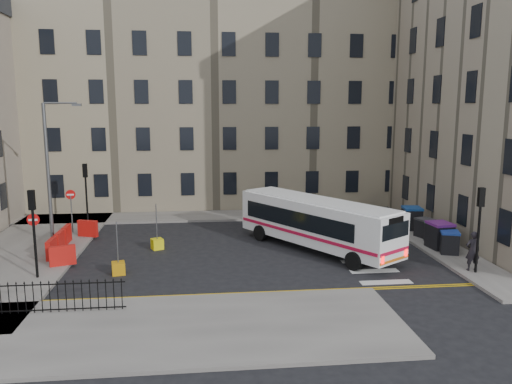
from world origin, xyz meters
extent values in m
plane|color=black|center=(0.00, 0.00, 0.00)|extent=(120.00, 120.00, 0.00)
cube|color=slate|center=(-6.00, 8.60, 0.07)|extent=(36.00, 3.20, 0.15)
cube|color=slate|center=(9.00, 4.00, 0.07)|extent=(2.40, 26.00, 0.15)
cube|color=slate|center=(-14.00, 1.00, 0.07)|extent=(6.00, 22.00, 0.15)
cube|color=slate|center=(-7.00, -10.00, 0.07)|extent=(20.00, 6.00, 0.15)
cube|color=gray|center=(-7.00, 15.50, 8.00)|extent=(38.00, 10.50, 16.00)
cylinder|color=black|center=(8.60, -5.50, 1.75)|extent=(0.12, 0.12, 3.20)
cube|color=black|center=(8.60, -5.50, 3.80)|extent=(0.28, 0.22, 0.90)
cylinder|color=black|center=(-12.00, 6.50, 1.75)|extent=(0.12, 0.12, 3.20)
cube|color=black|center=(-12.00, 6.50, 3.80)|extent=(0.28, 0.22, 0.90)
cylinder|color=black|center=(-12.00, -4.00, 1.75)|extent=(0.12, 0.12, 3.20)
cube|color=black|center=(-12.00, -4.00, 3.80)|extent=(0.28, 0.22, 0.90)
cylinder|color=#595B5E|center=(-13.00, 2.00, 4.15)|extent=(0.20, 0.20, 8.00)
cube|color=#595B5E|center=(-13.00, 2.00, 8.22)|extent=(0.50, 0.22, 0.14)
cylinder|color=#595B5E|center=(-12.50, 4.50, 1.35)|extent=(0.08, 0.08, 2.40)
cube|color=red|center=(-12.50, 4.50, 2.85)|extent=(0.60, 0.04, 0.60)
cylinder|color=#595B5E|center=(-12.50, -2.50, 1.35)|extent=(0.08, 0.08, 2.40)
cube|color=red|center=(-12.50, -2.50, 2.85)|extent=(0.60, 0.04, 0.60)
cube|color=red|center=(-12.20, -1.00, 0.65)|extent=(0.25, 1.25, 1.00)
cube|color=red|center=(-12.20, 0.50, 0.65)|extent=(0.25, 1.25, 1.00)
cube|color=red|center=(-12.20, 2.00, 0.65)|extent=(0.25, 1.25, 1.00)
cube|color=red|center=(-11.30, 3.30, 0.65)|extent=(1.26, 0.66, 1.00)
cube|color=red|center=(-11.30, -2.30, 0.65)|extent=(1.26, 0.66, 1.00)
cube|color=black|center=(-11.25, -8.20, 1.27)|extent=(7.80, 0.04, 0.04)
cube|color=black|center=(-11.25, -8.20, 0.25)|extent=(7.80, 0.04, 0.04)
cube|color=white|center=(1.97, -0.48, 1.65)|extent=(7.66, 9.92, 2.35)
cube|color=black|center=(0.72, -0.74, 1.83)|extent=(4.61, 6.93, 0.94)
cube|color=black|center=(2.70, 0.57, 1.83)|extent=(4.61, 6.93, 0.94)
cube|color=black|center=(-0.89, 3.84, 1.88)|extent=(1.76, 1.19, 1.03)
cube|color=black|center=(4.83, -4.80, 2.12)|extent=(1.76, 1.19, 0.75)
cube|color=#BA0F32|center=(0.98, -1.14, 1.08)|extent=(5.63, 8.49, 0.17)
cube|color=#BA0F32|center=(2.96, 0.18, 1.08)|extent=(5.63, 8.49, 0.17)
cube|color=#FF0C0C|center=(4.05, -5.33, 0.85)|extent=(0.20, 0.16, 0.38)
cube|color=#FF0C0C|center=(5.61, -4.29, 0.85)|extent=(0.20, 0.16, 0.38)
cylinder|color=black|center=(-0.93, 1.77, 0.47)|extent=(0.74, 0.93, 0.94)
cylinder|color=black|center=(1.03, 3.07, 0.47)|extent=(0.74, 0.93, 0.94)
cylinder|color=black|center=(3.01, -4.19, 0.47)|extent=(0.74, 0.93, 0.94)
cylinder|color=black|center=(4.97, -2.89, 0.47)|extent=(0.74, 0.93, 0.94)
cube|color=black|center=(8.86, -2.33, 0.70)|extent=(1.19, 1.28, 1.10)
cube|color=#1C3B9C|center=(8.86, -2.33, 1.30)|extent=(1.26, 1.34, 0.11)
cube|color=black|center=(8.79, -1.35, 0.81)|extent=(1.22, 1.38, 1.32)
cube|color=#6B207B|center=(8.79, -1.35, 1.54)|extent=(1.29, 1.44, 0.14)
cube|color=black|center=(9.00, -0.33, 0.68)|extent=(0.96, 1.08, 1.06)
cube|color=#186C24|center=(9.00, -0.33, 1.27)|extent=(1.01, 1.13, 0.11)
cube|color=black|center=(9.04, 1.02, 0.66)|extent=(1.11, 1.20, 1.03)
cube|color=#333335|center=(9.04, 1.02, 1.23)|extent=(1.17, 1.25, 0.11)
cube|color=black|center=(9.06, 3.02, 0.80)|extent=(1.23, 1.37, 1.29)
cube|color=navy|center=(9.06, 3.02, 1.51)|extent=(1.29, 1.44, 0.14)
imported|color=black|center=(8.55, -5.22, 1.12)|extent=(0.73, 0.50, 1.94)
cube|color=yellow|center=(-6.92, 0.61, 0.30)|extent=(0.78, 0.78, 0.60)
cube|color=#CC880C|center=(-8.40, -3.54, 0.30)|extent=(0.72, 0.72, 0.60)
camera|label=1|loc=(-4.28, -27.07, 7.98)|focal=35.00mm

